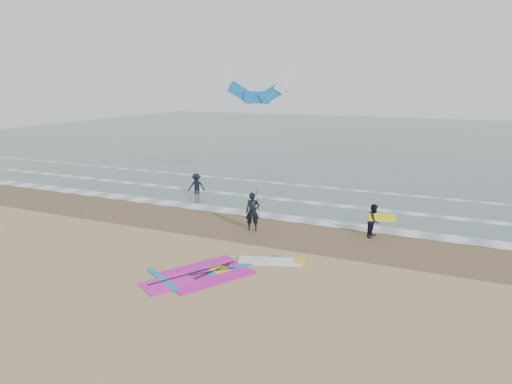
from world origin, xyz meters
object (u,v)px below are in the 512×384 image
at_px(windsurf_rig, 224,270).
at_px(surf_kite, 257,89).
at_px(person_standing, 253,212).
at_px(person_wading, 196,181).
at_px(person_walking, 374,220).

relative_size(windsurf_rig, surf_kite, 0.78).
height_order(windsurf_rig, person_standing, person_standing).
bearing_deg(person_standing, person_wading, 118.17).
height_order(windsurf_rig, person_wading, person_wading).
distance_m(person_standing, person_wading, 8.71).
xyz_separation_m(person_standing, surf_kite, (-4.00, 9.50, 6.04)).
bearing_deg(person_wading, windsurf_rig, -69.37).
bearing_deg(person_standing, surf_kite, 90.48).
bearing_deg(person_wading, person_standing, -54.74).
xyz_separation_m(person_standing, person_walking, (5.90, 1.52, -0.16)).
distance_m(windsurf_rig, person_wading, 13.41).
xyz_separation_m(person_walking, person_wading, (-12.62, 4.02, 0.07)).
xyz_separation_m(windsurf_rig, person_walking, (4.77, 6.82, 0.80)).
distance_m(windsurf_rig, surf_kite, 17.16).
bearing_deg(person_standing, windsurf_rig, -100.39).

